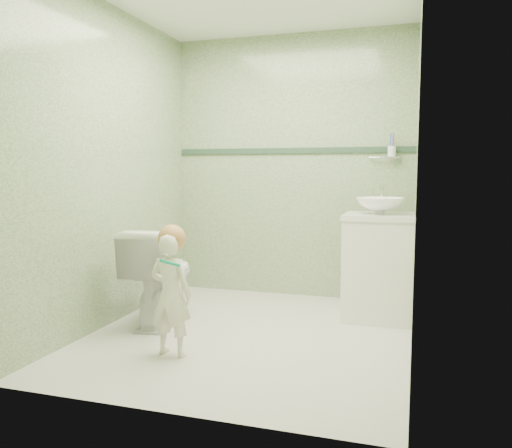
% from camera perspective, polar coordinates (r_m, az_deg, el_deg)
% --- Properties ---
extents(ground, '(2.50, 2.50, 0.00)m').
position_cam_1_polar(ground, '(3.73, -0.70, -12.25)').
color(ground, beige).
rests_on(ground, ground).
extents(room_shell, '(2.50, 2.54, 2.40)m').
position_cam_1_polar(room_shell, '(3.54, -0.72, 6.54)').
color(room_shell, gray).
rests_on(room_shell, ground).
extents(trim_stripe, '(2.20, 0.02, 0.05)m').
position_cam_1_polar(trim_stripe, '(4.73, 3.94, 8.20)').
color(trim_stripe, '#2B4433').
rests_on(trim_stripe, room_shell).
extents(vanity, '(0.52, 0.50, 0.80)m').
position_cam_1_polar(vanity, '(4.15, 13.51, -4.83)').
color(vanity, white).
rests_on(vanity, ground).
extents(counter, '(0.54, 0.52, 0.04)m').
position_cam_1_polar(counter, '(4.09, 13.65, 0.82)').
color(counter, white).
rests_on(counter, vanity).
extents(basin, '(0.37, 0.37, 0.13)m').
position_cam_1_polar(basin, '(4.08, 13.68, 2.00)').
color(basin, white).
rests_on(basin, counter).
extents(faucet, '(0.03, 0.13, 0.18)m').
position_cam_1_polar(faucet, '(4.26, 13.87, 3.23)').
color(faucet, silver).
rests_on(faucet, counter).
extents(cup_holder, '(0.26, 0.07, 0.21)m').
position_cam_1_polar(cup_holder, '(4.56, 14.87, 7.86)').
color(cup_holder, silver).
rests_on(cup_holder, room_shell).
extents(toilet, '(0.50, 0.77, 0.74)m').
position_cam_1_polar(toilet, '(3.97, -10.64, -5.67)').
color(toilet, white).
rests_on(toilet, ground).
extents(toddler, '(0.30, 0.21, 0.78)m').
position_cam_1_polar(toddler, '(3.27, -9.50, -7.81)').
color(toddler, beige).
rests_on(toddler, ground).
extents(hair_cap, '(0.17, 0.17, 0.17)m').
position_cam_1_polar(hair_cap, '(3.23, -9.41, -1.59)').
color(hair_cap, '#B47842').
rests_on(hair_cap, toddler).
extents(teal_toothbrush, '(0.11, 0.13, 0.08)m').
position_cam_1_polar(teal_toothbrush, '(3.08, -9.66, -4.22)').
color(teal_toothbrush, '#018960').
rests_on(teal_toothbrush, toddler).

